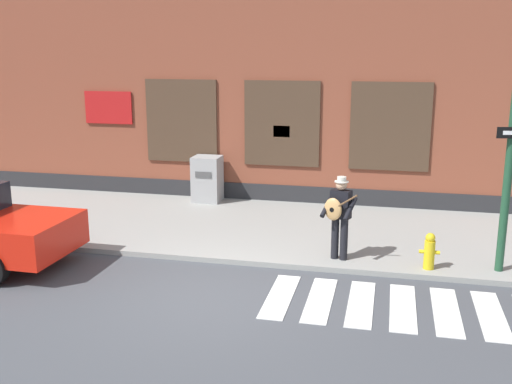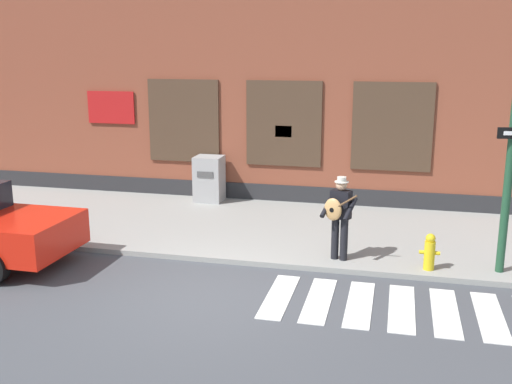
# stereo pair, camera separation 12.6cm
# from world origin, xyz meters

# --- Properties ---
(ground_plane) EXTENTS (160.00, 160.00, 0.00)m
(ground_plane) POSITION_xyz_m (0.00, 0.00, 0.00)
(ground_plane) COLOR #424449
(sidewalk) EXTENTS (28.00, 4.80, 0.11)m
(sidewalk) POSITION_xyz_m (0.00, 3.99, 0.05)
(sidewalk) COLOR gray
(sidewalk) RESTS_ON ground
(building_backdrop) EXTENTS (28.00, 4.06, 7.64)m
(building_backdrop) POSITION_xyz_m (-0.00, 8.39, 3.82)
(building_backdrop) COLOR brown
(building_backdrop) RESTS_ON ground
(crosswalk) EXTENTS (5.20, 1.90, 0.01)m
(crosswalk) POSITION_xyz_m (3.51, 0.29, 0.01)
(crosswalk) COLOR silver
(crosswalk) RESTS_ON ground
(busker) EXTENTS (0.72, 0.67, 1.65)m
(busker) POSITION_xyz_m (1.93, 2.09, 1.05)
(busker) COLOR black
(busker) RESTS_ON sidewalk
(utility_box) EXTENTS (0.74, 0.69, 1.22)m
(utility_box) POSITION_xyz_m (-1.95, 5.94, 0.72)
(utility_box) COLOR #9E9E9E
(utility_box) RESTS_ON sidewalk
(fire_hydrant) EXTENTS (0.38, 0.20, 0.70)m
(fire_hydrant) POSITION_xyz_m (3.64, 1.94, 0.45)
(fire_hydrant) COLOR gold
(fire_hydrant) RESTS_ON sidewalk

